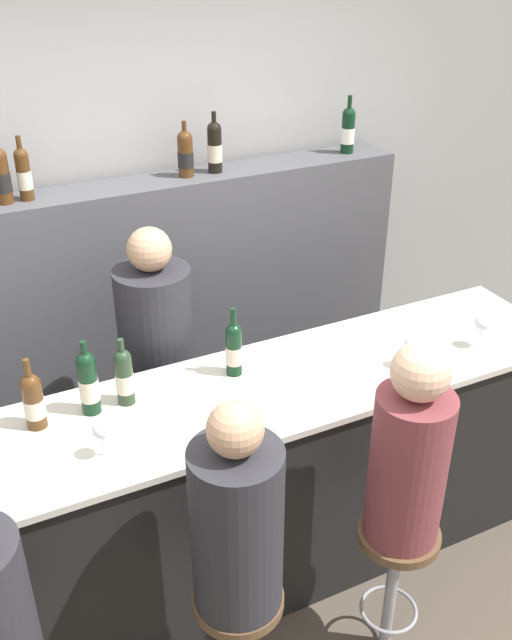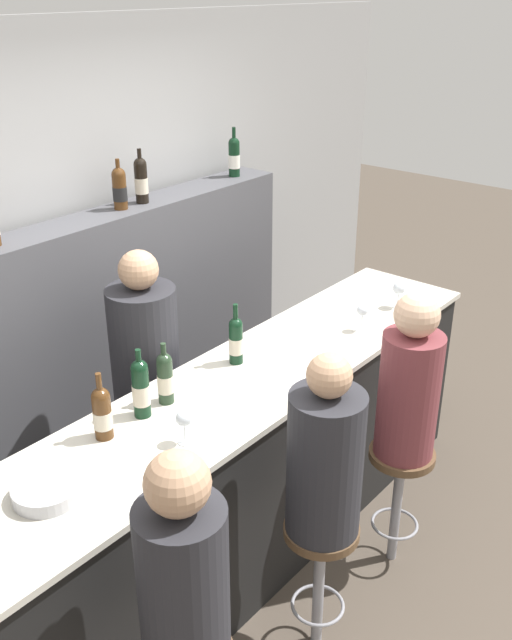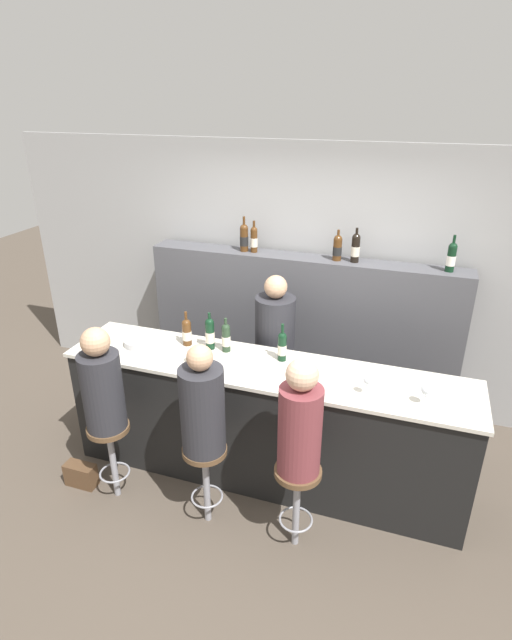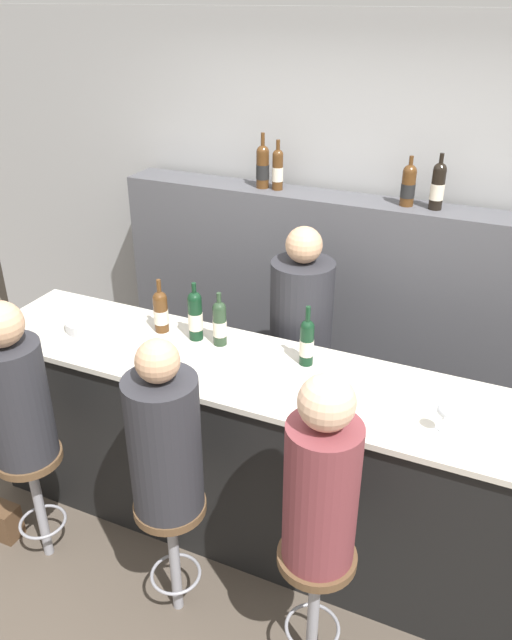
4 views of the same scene
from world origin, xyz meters
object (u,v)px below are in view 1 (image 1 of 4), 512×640
bar_stool_right (395,560)px  wine_glass_0 (102,431)px  wine_bottle_backbar_1 (24,173)px  wine_bottle_backbar_2 (185,153)px  wine_bottle_counter_2 (124,376)px  guest_seated_right (409,455)px  wine_bottle_counter_1 (88,382)px  bar_stool_middle (239,625)px  wine_bottle_backbar_3 (215,147)px  wine_bottle_counter_3 (234,348)px  wine_bottle_backbar_4 (348,130)px  wine_glass_2 (482,324)px  wine_bottle_backbar_0 (1,175)px  guest_seated_middle (237,521)px  wine_glass_1 (411,346)px  wine_bottle_counter_0 (33,400)px  bartender (161,391)px

bar_stool_right → wine_glass_0: bearing=154.0°
wine_bottle_backbar_1 → wine_bottle_backbar_2: bearing=0.0°
wine_bottle_counter_2 → guest_seated_right: (0.82, -0.77, -0.12)m
wine_bottle_counter_1 → wine_bottle_backbar_1: bearing=88.6°
bar_stool_middle → guest_seated_right: bearing=0.0°
wine_bottle_backbar_1 → wine_bottle_backbar_3: size_ratio=0.97×
wine_bottle_backbar_2 → wine_bottle_counter_3: bearing=-101.5°
wine_bottle_backbar_3 → wine_bottle_counter_1: bearing=-133.6°
bar_stool_right → wine_bottle_counter_3: bearing=114.2°
wine_bottle_backbar_4 → bar_stool_right: wine_bottle_backbar_4 is taller
wine_bottle_counter_1 → wine_glass_2: bearing=-9.5°
wine_bottle_backbar_0 → guest_seated_middle: 1.96m
wine_bottle_counter_2 → bar_stool_right: 1.30m
wine_bottle_backbar_1 → bar_stool_middle: bearing=-82.2°
wine_glass_0 → wine_bottle_counter_3: bearing=23.9°
wine_bottle_backbar_0 → bar_stool_right: wine_bottle_backbar_0 is taller
wine_bottle_backbar_3 → wine_glass_1: 1.47m
wine_bottle_counter_2 → wine_bottle_backbar_2: 1.35m
wine_bottle_counter_0 → wine_bottle_backbar_4: wine_bottle_backbar_4 is taller
wine_bottle_counter_0 → wine_bottle_backbar_0: bearing=82.6°
wine_glass_2 → bar_stool_middle: wine_glass_2 is taller
wine_bottle_counter_3 → wine_bottle_backbar_0: size_ratio=0.93×
wine_bottle_backbar_1 → wine_glass_1: wine_bottle_backbar_1 is taller
wine_glass_1 → bartender: (-0.89, 0.74, -0.43)m
wine_bottle_counter_1 → wine_bottle_backbar_1: size_ratio=1.05×
wine_bottle_counter_1 → wine_glass_1: bearing=-12.2°
wine_bottle_backbar_1 → wine_glass_2: size_ratio=1.98×
wine_bottle_backbar_1 → wine_bottle_backbar_2: size_ratio=1.07×
wine_bottle_counter_0 → guest_seated_middle: size_ratio=0.37×
wine_bottle_counter_2 → wine_glass_1: 1.21m
wine_glass_2 → wine_bottle_counter_1: bearing=170.5°
wine_bottle_backbar_2 → bar_stool_right: 2.16m
wine_bottle_counter_0 → bar_stool_right: (1.17, -0.77, -0.65)m
bar_stool_right → guest_seated_right: guest_seated_right is taller
wine_bottle_counter_3 → guest_seated_middle: bearing=-114.0°
wine_glass_0 → wine_bottle_backbar_4: bearing=35.9°
bar_stool_right → guest_seated_right: size_ratio=0.80×
wine_bottle_counter_1 → wine_bottle_counter_2: wine_bottle_counter_1 is taller
wine_bottle_counter_1 → wine_bottle_counter_0: bearing=180.0°
bar_stool_right → wine_bottle_counter_0: bearing=146.7°
wine_bottle_backbar_1 → wine_bottle_backbar_4: bearing=0.0°
wine_bottle_backbar_3 → wine_bottle_backbar_4: size_ratio=0.98×
wine_glass_0 → bar_stool_middle: bearing=-58.0°
wine_bottle_backbar_4 → bar_stool_middle: bearing=-130.2°
wine_glass_2 → bar_stool_right: (-0.74, -0.48, -0.65)m
wine_bottle_counter_0 → wine_bottle_counter_3: 0.83m
wine_bottle_counter_2 → wine_bottle_backbar_4: wine_bottle_backbar_4 is taller
guest_seated_middle → bar_stool_right: (0.69, -0.00, -0.52)m
wine_glass_2 → wine_bottle_backbar_3: bearing=118.5°
wine_bottle_backbar_0 → guest_seated_right: wine_bottle_backbar_0 is taller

